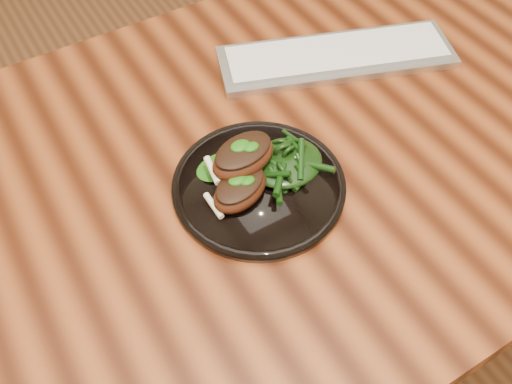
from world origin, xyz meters
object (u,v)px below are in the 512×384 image
desk (247,197)px  keyboard (337,56)px  plate (259,186)px  lamb_chop_front (240,189)px  greens_heap (286,159)px

desk → keyboard: size_ratio=3.81×
plate → lamb_chop_front: lamb_chop_front is taller
desk → greens_heap: (0.04, -0.05, 0.11)m
desk → greens_heap: size_ratio=15.04×
desk → lamb_chop_front: bearing=-127.1°
greens_heap → keyboard: 0.28m
desk → greens_heap: bearing=-52.1°
plate → greens_heap: bearing=5.2°
desk → plate: (-0.01, -0.05, 0.09)m
greens_heap → keyboard: bearing=38.5°
plate → keyboard: (0.26, 0.18, 0.00)m
lamb_chop_front → keyboard: 0.35m
lamb_chop_front → keyboard: size_ratio=0.25×
greens_heap → keyboard: size_ratio=0.25×
desk → lamb_chop_front: lamb_chop_front is taller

